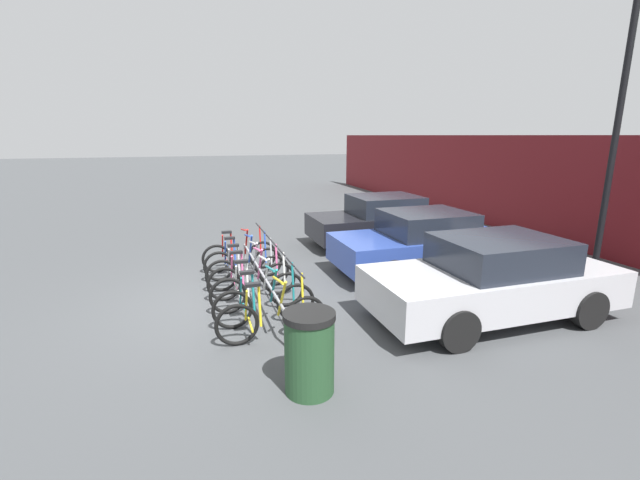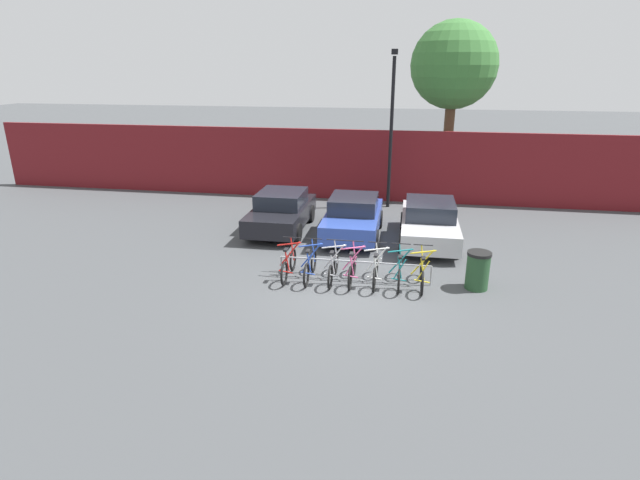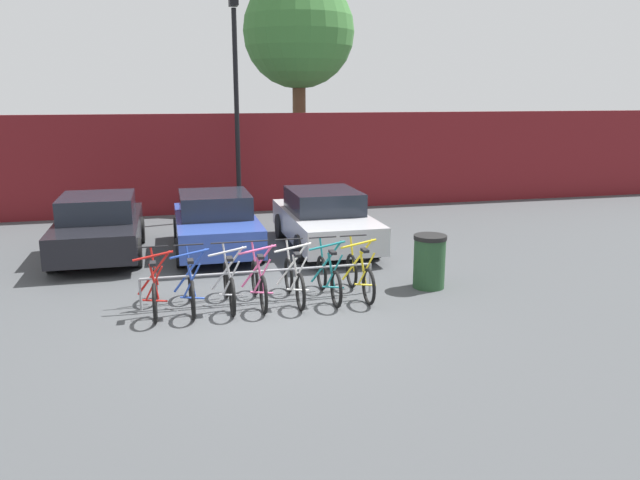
% 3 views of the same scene
% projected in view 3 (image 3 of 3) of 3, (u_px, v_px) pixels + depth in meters
% --- Properties ---
extents(ground_plane, '(120.00, 120.00, 0.00)m').
position_uv_depth(ground_plane, '(268.00, 313.00, 10.62)').
color(ground_plane, '#424447').
extents(hoarding_wall, '(36.00, 0.16, 3.05)m').
position_uv_depth(hoarding_wall, '(217.00, 164.00, 19.24)').
color(hoarding_wall, maroon).
rests_on(hoarding_wall, ground).
extents(bike_rack, '(4.19, 0.04, 0.57)m').
position_uv_depth(bike_rack, '(260.00, 274.00, 11.14)').
color(bike_rack, gray).
rests_on(bike_rack, ground).
extents(bicycle_red, '(0.68, 1.71, 1.05)m').
position_uv_depth(bicycle_red, '(155.00, 291.00, 10.60)').
color(bicycle_red, black).
rests_on(bicycle_red, ground).
extents(bicycle_blue, '(0.68, 1.71, 1.05)m').
position_uv_depth(bicycle_blue, '(191.00, 288.00, 10.74)').
color(bicycle_blue, black).
rests_on(bicycle_blue, ground).
extents(bicycle_silver, '(0.68, 1.71, 1.05)m').
position_uv_depth(bicycle_silver, '(229.00, 285.00, 10.89)').
color(bicycle_silver, black).
rests_on(bicycle_silver, ground).
extents(bicycle_pink, '(0.68, 1.71, 1.05)m').
position_uv_depth(bicycle_pink, '(259.00, 283.00, 11.02)').
color(bicycle_pink, black).
rests_on(bicycle_pink, ground).
extents(bicycle_white, '(0.68, 1.71, 1.05)m').
position_uv_depth(bicycle_white, '(294.00, 281.00, 11.16)').
color(bicycle_white, black).
rests_on(bicycle_white, ground).
extents(bicycle_teal, '(0.68, 1.71, 1.05)m').
position_uv_depth(bicycle_teal, '(329.00, 278.00, 11.31)').
color(bicycle_teal, black).
rests_on(bicycle_teal, ground).
extents(bicycle_yellow, '(0.68, 1.71, 1.05)m').
position_uv_depth(bicycle_yellow, '(360.00, 276.00, 11.45)').
color(bicycle_yellow, black).
rests_on(bicycle_yellow, ground).
extents(car_black, '(1.91, 4.03, 1.40)m').
position_uv_depth(car_black, '(99.00, 227.00, 14.19)').
color(car_black, black).
rests_on(car_black, ground).
extents(car_blue, '(1.91, 3.95, 1.40)m').
position_uv_depth(car_blue, '(216.00, 223.00, 14.56)').
color(car_blue, '#2D479E').
rests_on(car_blue, ground).
extents(car_silver, '(1.91, 4.24, 1.40)m').
position_uv_depth(car_silver, '(324.00, 219.00, 14.99)').
color(car_silver, '#B7B7BC').
rests_on(car_silver, ground).
extents(lamp_post, '(0.24, 0.44, 6.23)m').
position_uv_depth(lamp_post, '(236.00, 100.00, 17.98)').
color(lamp_post, black).
rests_on(lamp_post, ground).
extents(trash_bin, '(0.63, 0.63, 1.03)m').
position_uv_depth(trash_bin, '(429.00, 261.00, 11.91)').
color(trash_bin, '#234728').
rests_on(trash_bin, ground).
extents(tree_behind_hoarding, '(3.71, 3.71, 7.51)m').
position_uv_depth(tree_behind_hoarding, '(299.00, 33.00, 20.71)').
color(tree_behind_hoarding, brown).
rests_on(tree_behind_hoarding, ground).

